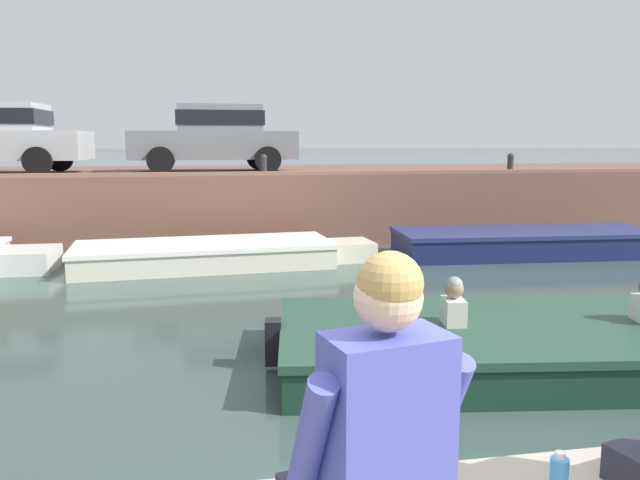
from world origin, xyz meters
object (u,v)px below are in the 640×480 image
object	(u,v)px
boat_moored_central_cream	(217,254)
mooring_bollard_mid	(264,164)
mooring_bollard_east	(510,162)
car_left_inner_grey	(215,136)
person_seated_left	(378,442)
motorboat_passing	(588,343)
boat_moored_east_navy	(538,242)

from	to	relation	value
boat_moored_central_cream	mooring_bollard_mid	world-z (taller)	mooring_bollard_mid
mooring_bollard_mid	mooring_bollard_east	xyz separation A→B (m)	(5.67, 0.00, 0.00)
car_left_inner_grey	person_seated_left	distance (m)	13.42
boat_moored_central_cream	person_seated_left	distance (m)	9.69
motorboat_passing	mooring_bollard_east	distance (m)	8.60
boat_moored_east_navy	person_seated_left	distance (m)	11.40
mooring_bollard_east	person_seated_left	bearing A→B (deg)	-118.80
motorboat_passing	mooring_bollard_mid	world-z (taller)	mooring_bollard_mid
boat_moored_central_cream	boat_moored_east_navy	xyz separation A→B (m)	(6.34, -0.00, 0.03)
car_left_inner_grey	mooring_bollard_east	bearing A→B (deg)	-14.60
person_seated_left	mooring_bollard_mid	bearing A→B (deg)	86.38
boat_moored_central_cream	mooring_bollard_east	xyz separation A→B (m)	(6.73, 2.03, 1.56)
motorboat_passing	car_left_inner_grey	xyz separation A→B (m)	(-3.52, 9.59, 2.16)
boat_moored_central_cream	car_left_inner_grey	world-z (taller)	car_left_inner_grey
boat_moored_central_cream	boat_moored_east_navy	distance (m)	6.34
boat_moored_east_navy	motorboat_passing	distance (m)	6.43
boat_moored_east_navy	mooring_bollard_mid	xyz separation A→B (m)	(-5.28, 2.04, 1.53)
car_left_inner_grey	mooring_bollard_east	distance (m)	6.89
motorboat_passing	mooring_bollard_east	xyz separation A→B (m)	(3.12, 7.86, 1.56)
boat_moored_central_cream	motorboat_passing	xyz separation A→B (m)	(3.61, -5.83, 0.00)
boat_moored_central_cream	mooring_bollard_east	size ratio (longest dim) A/B	12.43
mooring_bollard_mid	person_seated_left	bearing A→B (deg)	-93.62
boat_moored_central_cream	mooring_bollard_mid	xyz separation A→B (m)	(1.06, 2.03, 1.56)
motorboat_passing	car_left_inner_grey	distance (m)	10.44
mooring_bollard_mid	person_seated_left	xyz separation A→B (m)	(-0.74, -11.65, -0.43)
motorboat_passing	person_seated_left	xyz separation A→B (m)	(-3.29, -3.79, 1.12)
boat_moored_central_cream	car_left_inner_grey	xyz separation A→B (m)	(0.09, 3.76, 2.16)
boat_moored_central_cream	car_left_inner_grey	size ratio (longest dim) A/B	1.43
person_seated_left	mooring_bollard_east	bearing A→B (deg)	61.20
boat_moored_central_cream	motorboat_passing	distance (m)	6.86
car_left_inner_grey	person_seated_left	bearing A→B (deg)	-88.99
boat_moored_east_navy	mooring_bollard_east	size ratio (longest dim) A/B	13.96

